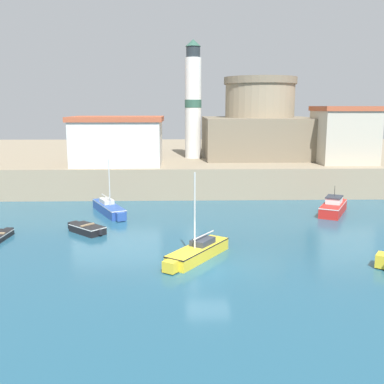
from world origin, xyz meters
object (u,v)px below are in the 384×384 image
object	(u,v)px
motorboat_red_4	(334,207)
harbor_shed_mid_row	(344,134)
sailboat_yellow_0	(197,251)
dinghy_black_2	(86,228)
sailboat_blue_1	(109,208)
dinghy_black_5	(0,236)
harbor_shed_near_wharf	(118,140)
lighthouse	(193,102)
fortress	(259,128)

from	to	relation	value
motorboat_red_4	harbor_shed_mid_row	bearing A→B (deg)	67.54
sailboat_yellow_0	dinghy_black_2	bearing A→B (deg)	143.00
sailboat_blue_1	dinghy_black_5	size ratio (longest dim) A/B	1.94
dinghy_black_2	harbor_shed_near_wharf	size ratio (longest dim) A/B	0.34
sailboat_yellow_0	harbor_shed_mid_row	distance (m)	28.09
harbor_shed_mid_row	motorboat_red_4	bearing A→B (deg)	-112.46
sailboat_yellow_0	dinghy_black_2	distance (m)	9.84
sailboat_blue_1	motorboat_red_4	distance (m)	19.30
sailboat_yellow_0	lighthouse	distance (m)	28.42
sailboat_blue_1	dinghy_black_2	xyz separation A→B (m)	(-0.73, -5.92, -0.17)
harbor_shed_near_wharf	harbor_shed_mid_row	bearing A→B (deg)	2.26
motorboat_red_4	harbor_shed_mid_row	size ratio (longest dim) A/B	0.84
sailboat_yellow_0	sailboat_blue_1	distance (m)	13.82
lighthouse	harbor_shed_near_wharf	bearing A→B (deg)	-143.75
dinghy_black_2	harbor_shed_mid_row	distance (m)	29.79
motorboat_red_4	lighthouse	bearing A→B (deg)	126.85
motorboat_red_4	fortress	distance (m)	18.43
lighthouse	sailboat_blue_1	bearing A→B (deg)	-116.99
dinghy_black_2	fortress	world-z (taller)	fortress
dinghy_black_2	lighthouse	size ratio (longest dim) A/B	0.24
dinghy_black_5	harbor_shed_near_wharf	distance (m)	18.46
dinghy_black_2	harbor_shed_near_wharf	xyz separation A→B (m)	(0.40, 15.12, 5.27)
harbor_shed_near_wharf	fortress	bearing A→B (deg)	24.95
dinghy_black_2	dinghy_black_5	distance (m)	5.88
sailboat_yellow_0	motorboat_red_4	size ratio (longest dim) A/B	0.99
sailboat_yellow_0	fortress	distance (m)	30.33
lighthouse	harbor_shed_mid_row	size ratio (longest dim) A/B	2.08
dinghy_black_2	harbor_shed_mid_row	xyz separation A→B (m)	(24.40, 16.07, 5.79)
sailboat_yellow_0	sailboat_blue_1	size ratio (longest dim) A/B	0.89
dinghy_black_5	fortress	world-z (taller)	fortress
sailboat_blue_1	dinghy_black_2	world-z (taller)	sailboat_blue_1
fortress	harbor_shed_mid_row	distance (m)	10.31
sailboat_yellow_0	harbor_shed_mid_row	world-z (taller)	harbor_shed_mid_row
sailboat_blue_1	motorboat_red_4	xyz separation A→B (m)	(19.29, -0.44, 0.08)
sailboat_blue_1	lighthouse	distance (m)	19.20
dinghy_black_5	fortress	bearing A→B (deg)	47.39
dinghy_black_5	lighthouse	bearing A→B (deg)	57.86
sailboat_blue_1	motorboat_red_4	bearing A→B (deg)	-1.32
dinghy_black_5	harbor_shed_mid_row	size ratio (longest dim) A/B	0.48
harbor_shed_near_wharf	sailboat_blue_1	bearing A→B (deg)	-87.95
lighthouse	motorboat_red_4	bearing A→B (deg)	-53.15
motorboat_red_4	harbor_shed_mid_row	distance (m)	12.72
fortress	lighthouse	world-z (taller)	lighthouse
sailboat_yellow_0	harbor_shed_near_wharf	xyz separation A→B (m)	(-7.46, 21.04, 5.11)
lighthouse	harbor_shed_near_wharf	size ratio (longest dim) A/B	1.43
motorboat_red_4	fortress	size ratio (longest dim) A/B	0.41
fortress	sailboat_blue_1	bearing A→B (deg)	-133.28
sailboat_yellow_0	fortress	xyz separation A→B (m)	(8.54, 28.48, 5.98)
sailboat_yellow_0	fortress	bearing A→B (deg)	73.30
sailboat_yellow_0	fortress	size ratio (longest dim) A/B	0.41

